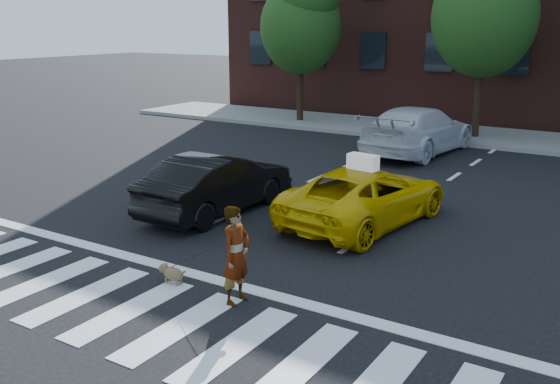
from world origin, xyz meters
name	(u,v)px	position (x,y,z in m)	size (l,w,h in m)	color
ground	(130,310)	(0.00, 0.00, 0.00)	(120.00, 120.00, 0.00)	black
crosswalk	(130,310)	(0.00, 0.00, 0.01)	(13.00, 2.40, 0.01)	silver
stop_line	(198,275)	(0.00, 1.60, 0.01)	(12.00, 0.30, 0.01)	silver
sidewalk_far	(465,135)	(0.00, 17.50, 0.07)	(30.00, 4.00, 0.15)	slate
tree_left	(301,17)	(-6.97, 17.00, 4.44)	(3.39, 3.38, 6.50)	black
tree_mid	(486,4)	(0.53, 17.00, 4.85)	(3.69, 3.69, 7.10)	black
taxi	(366,195)	(1.21, 5.82, 0.62)	(2.05, 4.45, 1.24)	#D9AC04
black_sedan	(217,183)	(-2.00, 4.75, 0.68)	(1.44, 4.14, 1.36)	black
white_suv	(418,130)	(-0.46, 13.60, 0.78)	(2.18, 5.35, 1.55)	silver
woman	(236,255)	(1.21, 1.10, 0.78)	(0.57, 0.37, 1.56)	#999999
dog	(171,273)	(-0.15, 1.10, 0.19)	(0.57, 0.23, 0.32)	brown
taxi_sign	(363,162)	(1.21, 5.62, 1.40)	(0.65, 0.28, 0.32)	white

